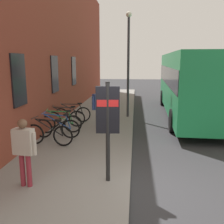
# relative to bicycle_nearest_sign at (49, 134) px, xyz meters

# --- Properties ---
(ground) EXTENTS (60.00, 60.00, 0.00)m
(ground) POSITION_rel_bicycle_nearest_sign_xyz_m (3.37, -3.85, -0.51)
(ground) COLOR #2D2D30
(sidewalk_pavement) EXTENTS (24.00, 3.50, 0.12)m
(sidewalk_pavement) POSITION_rel_bicycle_nearest_sign_xyz_m (5.37, -1.10, -0.45)
(sidewalk_pavement) COLOR gray
(sidewalk_pavement) RESTS_ON ground
(station_facade) EXTENTS (22.00, 0.65, 8.25)m
(station_facade) POSITION_rel_bicycle_nearest_sign_xyz_m (6.36, 0.95, 3.61)
(station_facade) COLOR brown
(station_facade) RESTS_ON ground
(bicycle_nearest_sign) EXTENTS (0.48, 1.77, 0.97)m
(bicycle_nearest_sign) POSITION_rel_bicycle_nearest_sign_xyz_m (0.00, 0.00, 0.00)
(bicycle_nearest_sign) COLOR black
(bicycle_nearest_sign) RESTS_ON sidewalk_pavement
(bicycle_beside_lamp) EXTENTS (0.48, 1.77, 0.97)m
(bicycle_beside_lamp) POSITION_rel_bicycle_nearest_sign_xyz_m (0.84, -0.03, 0.00)
(bicycle_beside_lamp) COLOR black
(bicycle_beside_lamp) RESTS_ON sidewalk_pavement
(bicycle_mid_rack) EXTENTS (0.52, 1.75, 0.97)m
(bicycle_mid_rack) POSITION_rel_bicycle_nearest_sign_xyz_m (1.52, 0.06, 0.00)
(bicycle_mid_rack) COLOR black
(bicycle_mid_rack) RESTS_ON sidewalk_pavement
(bicycle_by_door) EXTENTS (0.63, 1.72, 0.97)m
(bicycle_by_door) POSITION_rel_bicycle_nearest_sign_xyz_m (2.40, 0.10, 0.00)
(bicycle_by_door) COLOR black
(bicycle_by_door) RESTS_ON sidewalk_pavement
(bicycle_leaning_wall) EXTENTS (0.72, 1.69, 0.97)m
(bicycle_leaning_wall) POSITION_rel_bicycle_nearest_sign_xyz_m (3.24, -0.00, 0.00)
(bicycle_leaning_wall) COLOR black
(bicycle_leaning_wall) RESTS_ON sidewalk_pavement
(transit_info_sign) EXTENTS (0.13, 0.55, 2.40)m
(transit_info_sign) POSITION_rel_bicycle_nearest_sign_xyz_m (-2.42, -2.31, 1.21)
(transit_info_sign) COLOR black
(transit_info_sign) RESTS_ON sidewalk_pavement
(city_bus) EXTENTS (10.59, 2.96, 3.35)m
(city_bus) POSITION_rel_bicycle_nearest_sign_xyz_m (5.76, -5.85, 1.41)
(city_bus) COLOR #1E8C4C
(city_bus) RESTS_ON ground
(pedestrian_by_facade) EXTENTS (0.51, 0.55, 1.74)m
(pedestrian_by_facade) POSITION_rel_bicycle_nearest_sign_xyz_m (2.28, -1.42, 0.67)
(pedestrian_by_facade) COLOR brown
(pedestrian_by_facade) RESTS_ON sidewalk_pavement
(pedestrian_near_bus) EXTENTS (0.28, 0.61, 1.60)m
(pedestrian_near_bus) POSITION_rel_bicycle_nearest_sign_xyz_m (-2.87, -0.45, 0.59)
(pedestrian_near_bus) COLOR maroon
(pedestrian_near_bus) RESTS_ON sidewalk_pavement
(street_lamp) EXTENTS (0.28, 0.28, 5.20)m
(street_lamp) POSITION_rel_bicycle_nearest_sign_xyz_m (4.81, -2.55, 2.69)
(street_lamp) COLOR #333338
(street_lamp) RESTS_ON sidewalk_pavement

